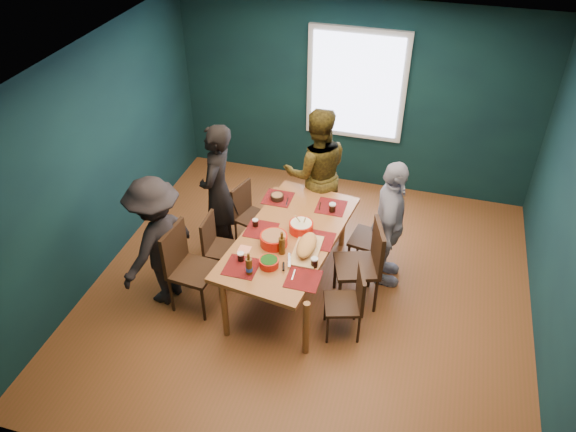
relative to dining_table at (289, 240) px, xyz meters
The scene contains 26 objects.
room 0.76m from the dining_table, 41.96° to the left, with size 5.01×5.01×2.71m.
dining_table is the anchor object (origin of this frame).
chair_left_far 1.00m from the dining_table, 138.09° to the left, with size 0.47×0.47×0.84m.
chair_left_mid 0.90m from the dining_table, behind, with size 0.38×0.38×0.83m.
chair_left_near 1.17m from the dining_table, 150.83° to the right, with size 0.50×0.50×1.02m.
chair_right_far 1.07m from the dining_table, 30.37° to the left, with size 0.49×0.49×0.94m.
chair_right_mid 0.88m from the dining_table, ahead, with size 0.60×0.60×1.04m.
chair_right_near 0.98m from the dining_table, 32.21° to the right, with size 0.47×0.47×0.84m.
person_far_left 1.13m from the dining_table, 156.31° to the left, with size 0.63×0.41×1.73m, color black.
person_back 1.19m from the dining_table, 89.09° to the left, with size 0.84×0.66×1.74m, color black.
person_right 1.14m from the dining_table, 22.66° to the left, with size 0.94×0.39×1.60m, color white.
person_near_left 1.44m from the dining_table, 157.18° to the right, with size 1.02×0.59×1.58m, color black.
bowl_salad 0.27m from the dining_table, 120.71° to the right, with size 0.30×0.30×0.12m.
bowl_dumpling 0.20m from the dining_table, 45.86° to the left, with size 0.27×0.27×0.25m.
bowl_herbs 0.57m from the dining_table, 96.26° to the right, with size 0.20×0.20×0.09m.
cutting_board 0.36m from the dining_table, 41.26° to the right, with size 0.33×0.67×0.15m.
small_bowl 0.72m from the dining_table, 117.97° to the left, with size 0.16×0.16×0.07m.
beer_bottle_a 0.77m from the dining_table, 106.83° to the right, with size 0.07×0.07×0.27m.
beer_bottle_b 0.37m from the dining_table, 88.44° to the right, with size 0.07×0.07×0.27m.
cola_glass_a 0.68m from the dining_table, 123.66° to the right, with size 0.07×0.07×0.10m.
cola_glass_b 0.59m from the dining_table, 47.66° to the right, with size 0.08×0.08×0.11m.
cola_glass_c 0.68m from the dining_table, 57.36° to the left, with size 0.08×0.08×0.11m.
cola_glass_d 0.43m from the dining_table, behind, with size 0.07×0.07×0.09m.
napkin_a 0.40m from the dining_table, ahead, with size 0.14×0.14×0.00m, color #FF906B.
napkin_b 0.55m from the dining_table, 136.64° to the right, with size 0.13×0.13×0.00m, color #FF906B.
napkin_c 0.77m from the dining_table, 67.29° to the right, with size 0.15×0.15×0.00m, color #FF906B.
Camera 1 is at (1.09, -4.64, 4.63)m, focal length 35.00 mm.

